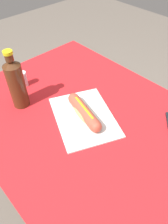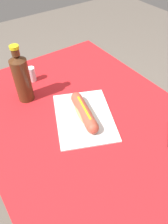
{
  "view_description": "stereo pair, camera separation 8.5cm",
  "coord_description": "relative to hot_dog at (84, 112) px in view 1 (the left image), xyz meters",
  "views": [
    {
      "loc": [
        0.42,
        -0.42,
        1.37
      ],
      "look_at": [
        -0.02,
        -0.01,
        0.76
      ],
      "focal_mm": 34.11,
      "sensor_mm": 36.0,
      "label": 1
    },
    {
      "loc": [
        0.47,
        -0.35,
        1.37
      ],
      "look_at": [
        -0.02,
        -0.01,
        0.76
      ],
      "focal_mm": 34.11,
      "sensor_mm": 36.0,
      "label": 2
    }
  ],
  "objects": [
    {
      "name": "hot_dog",
      "position": [
        0.0,
        0.0,
        0.0
      ],
      "size": [
        0.22,
        0.1,
        0.05
      ],
      "color": "tan",
      "rests_on": "paper_wrapper"
    },
    {
      "name": "paper_wrapper",
      "position": [
        0.0,
        -0.0,
        -0.03
      ],
      "size": [
        0.37,
        0.33,
        0.01
      ],
      "primitive_type": "cube",
      "rotation": [
        0.0,
        0.0,
        -0.42
      ],
      "color": "silver",
      "rests_on": "dining_table"
    },
    {
      "name": "dining_table",
      "position": [
        0.02,
        0.01,
        -0.17
      ],
      "size": [
        1.11,
        0.8,
        0.73
      ],
      "color": "brown",
      "rests_on": "ground"
    },
    {
      "name": "ground_plane",
      "position": [
        0.02,
        0.01,
        -0.76
      ],
      "size": [
        6.0,
        6.0,
        0.0
      ],
      "primitive_type": "plane",
      "color": "#6B6056",
      "rests_on": "ground"
    },
    {
      "name": "soda_bottle",
      "position": [
        -0.24,
        -0.14,
        0.08
      ],
      "size": [
        0.07,
        0.07,
        0.26
      ],
      "color": "#4C2814",
      "rests_on": "dining_table"
    },
    {
      "name": "salt_shaker",
      "position": [
        -0.35,
        -0.06,
        0.01
      ],
      "size": [
        0.04,
        0.04,
        0.07
      ],
      "primitive_type": "cylinder",
      "color": "silver",
      "rests_on": "dining_table"
    }
  ]
}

